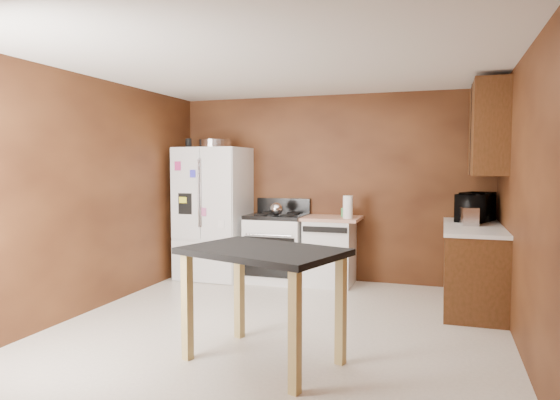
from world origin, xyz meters
The scene contains 18 objects.
floor centered at (0.00, 0.00, 0.00)m, with size 4.50×4.50×0.00m, color silver.
ceiling centered at (0.00, 0.00, 2.50)m, with size 4.50×4.50×0.00m, color white.
wall_back centered at (0.00, 2.25, 1.25)m, with size 4.20×4.20×0.00m, color brown.
wall_front centered at (0.00, -2.25, 1.25)m, with size 4.20×4.20×0.00m, color brown.
wall_left centered at (-2.10, 0.00, 1.25)m, with size 4.50×4.50×0.00m, color brown.
wall_right centered at (2.10, 0.00, 1.25)m, with size 4.50×4.50×0.00m, color brown.
roasting_pan centered at (-1.52, 1.87, 1.85)m, with size 0.44×0.44×0.11m, color silver.
pen_cup centered at (-1.86, 1.76, 1.86)m, with size 0.08×0.08×0.12m, color black.
kettle centered at (-0.61, 1.81, 0.98)m, with size 0.17×0.17×0.17m, color silver.
paper_towel centered at (0.33, 1.83, 1.03)m, with size 0.12×0.12×0.29m, color white.
green_canister centered at (0.27, 2.01, 0.95)m, with size 0.10×0.10×0.11m, color #44B25B.
toaster centered at (1.75, 1.48, 1.00)m, with size 0.17×0.27×0.20m, color silver.
microwave centered at (1.84, 1.90, 1.05)m, with size 0.55×0.37×0.31m, color black.
refrigerator centered at (-1.55, 1.86, 0.90)m, with size 0.90×0.80×1.80m.
gas_range centered at (-0.64, 1.92, 0.46)m, with size 0.76×0.68×1.10m.
dishwasher centered at (0.08, 1.95, 0.45)m, with size 0.78×0.63×0.89m.
right_cabinets centered at (1.84, 1.48, 0.91)m, with size 0.63×1.58×2.45m.
island centered at (0.14, -0.74, 0.77)m, with size 1.39×1.13×0.91m.
Camera 1 is at (1.47, -4.38, 1.56)m, focal length 32.00 mm.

